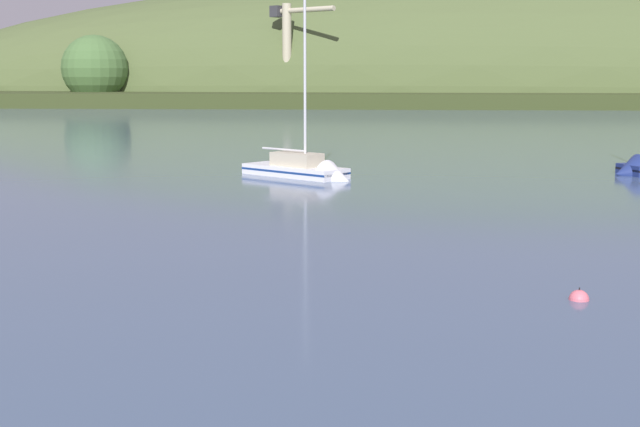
# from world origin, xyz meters

# --- Properties ---
(far_shoreline_hill) EXTENTS (456.72, 118.63, 65.93)m
(far_shoreline_hill) POSITION_xyz_m (29.05, 246.39, 0.09)
(far_shoreline_hill) COLOR #35401E
(far_shoreline_hill) RESTS_ON ground
(dockside_crane) EXTENTS (15.85, 11.48, 22.79)m
(dockside_crane) POSITION_xyz_m (-33.58, 208.14, 11.52)
(dockside_crane) COLOR #4C4C51
(dockside_crane) RESTS_ON ground
(sailboat_midwater_white) EXTENTS (9.06, 7.55, 15.23)m
(sailboat_midwater_white) POSITION_xyz_m (-11.16, 69.84, 0.27)
(sailboat_midwater_white) COLOR white
(sailboat_midwater_white) RESTS_ON ground
(mooring_buoy_far_upstream) EXTENTS (0.66, 0.66, 0.74)m
(mooring_buoy_far_upstream) POSITION_xyz_m (2.27, 36.73, 0.00)
(mooring_buoy_far_upstream) COLOR #E06675
(mooring_buoy_far_upstream) RESTS_ON ground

